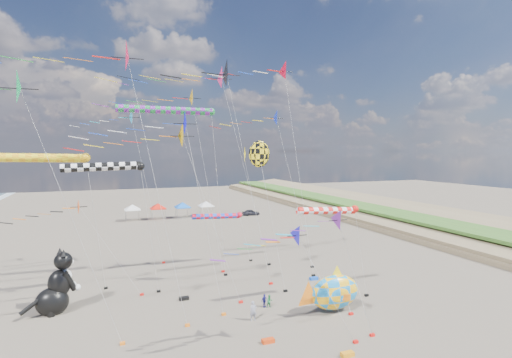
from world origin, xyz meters
The scene contains 30 objects.
delta_kite_0 centered at (-15.52, 7.04, 17.57)m, with size 12.30×2.36×19.03m.
delta_kite_1 centered at (3.84, 1.69, 8.74)m, with size 8.71×1.62×9.98m.
delta_kite_2 centered at (-4.94, 11.47, 14.96)m, with size 12.92×2.31×16.42m.
delta_kite_3 centered at (-6.83, 9.38, 15.72)m, with size 11.51×2.08×17.10m.
delta_kite_4 centered at (-2.37, 21.06, 19.43)m, with size 11.96×2.20×20.89m.
delta_kite_5 centered at (-9.45, 8.35, 20.57)m, with size 14.17×2.61×22.17m.
delta_kite_6 centered at (1.70, 21.79, 21.92)m, with size 16.10×2.82×23.59m.
delta_kite_7 centered at (5.26, 15.99, 22.17)m, with size 13.30×2.30×23.65m.
delta_kite_8 centered at (-13.56, 16.71, 8.34)m, with size 10.39×1.62×9.57m.
delta_kite_9 centered at (1.62, 1.24, 7.61)m, with size 8.84×1.67×8.85m.
delta_kite_10 centered at (0.00, 15.20, 21.23)m, with size 15.67×3.10×23.01m.
delta_kite_11 centered at (-7.76, 27.23, 17.56)m, with size 8.79×2.05×18.90m.
delta_kite_12 centered at (7.17, 18.99, 17.26)m, with size 10.83×1.94×18.60m.
windsock_0 centered at (-4.63, 19.74, 18.05)m, with size 11.40×0.80×18.52m.
windsock_1 centered at (1.83, 24.23, 5.96)m, with size 7.65×0.68×6.34m.
windsock_2 centered at (-16.41, 19.85, 13.21)m, with size 9.89×0.87×13.69m.
windsock_3 centered at (7.93, 8.76, 8.47)m, with size 7.73×0.68×8.87m.
windsock_4 centered at (-10.92, 17.02, 12.40)m, with size 8.56×0.81×12.86m.
angelfish_kite centered at (3.14, 14.64, 13.50)m, with size 3.74×3.02×14.93m.
cat_inflatable centered at (-15.26, 15.03, 2.75)m, with size 4.07×2.04×5.50m, color black, non-canonical shape.
fish_inflatable centered at (7.10, 6.58, 1.78)m, with size 6.09×2.16×4.12m.
person_adult centered at (0.01, 7.51, 0.81)m, with size 0.59×0.39×1.62m, color #8B8D9F.
child_green centered at (2.33, 9.54, 0.58)m, with size 0.56×0.44×1.16m, color #288E4A.
child_blue centered at (1.93, 9.82, 0.59)m, with size 0.69×0.29×1.17m, color navy.
kite_bag_0 centered at (9.77, 14.88, 0.15)m, with size 0.90×0.44×0.30m, color blue.
kite_bag_1 centered at (-0.33, 3.55, 0.15)m, with size 0.90×0.44×0.30m, color red.
kite_bag_2 centered at (-4.45, 14.08, 0.15)m, with size 0.90×0.44×0.30m, color black.
kite_bag_3 centered at (3.95, -0.15, 0.15)m, with size 0.90×0.44×0.30m, color orange.
tent_row centered at (1.50, 60.00, 3.15)m, with size 19.20×4.20×3.80m.
parked_car centered at (18.43, 58.00, 0.64)m, with size 1.52×3.78×1.29m, color #26262D.
Camera 1 is at (-11.18, -22.31, 13.89)m, focal length 28.00 mm.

